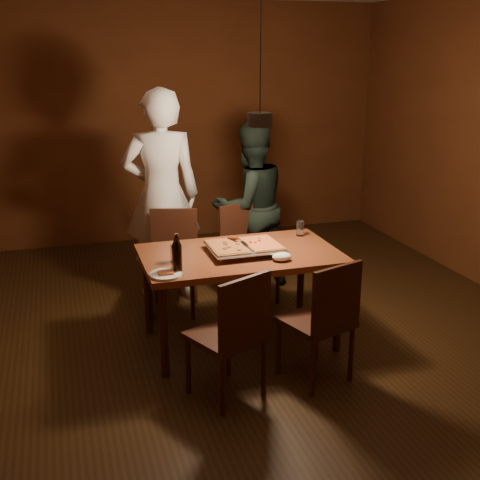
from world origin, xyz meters
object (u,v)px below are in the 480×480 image
object	(u,v)px
chair_far_left	(173,251)
chair_near_left	(234,326)
dining_table	(240,262)
diner_white	(162,195)
plate_slice	(166,274)
beer_bottle_a	(177,256)
pizza_tray	(245,249)
diner_dark	(250,207)
chair_far_right	(245,244)
beer_bottle_b	(177,252)
chair_near_right	(325,311)
pendant_lamp	(260,118)

from	to	relation	value
chair_far_left	chair_near_left	size ratio (longest dim) A/B	0.94
dining_table	diner_white	world-z (taller)	diner_white
plate_slice	diner_white	distance (m)	1.54
beer_bottle_a	diner_white	distance (m)	1.47
plate_slice	pizza_tray	bearing A→B (deg)	25.30
chair_near_left	diner_dark	distance (m)	2.08
diner_dark	plate_slice	bearing A→B (deg)	40.70
diner_white	dining_table	bearing A→B (deg)	114.63
chair_far_left	dining_table	bearing A→B (deg)	130.89
chair_near_left	diner_white	world-z (taller)	diner_white
chair_far_left	chair_far_right	xyz separation A→B (m)	(0.67, 0.00, 0.00)
dining_table	plate_slice	world-z (taller)	plate_slice
chair_far_right	beer_bottle_a	size ratio (longest dim) A/B	2.23
beer_bottle_b	chair_near_right	bearing A→B (deg)	-29.81
plate_slice	diner_dark	size ratio (longest dim) A/B	0.14
diner_dark	pendant_lamp	xyz separation A→B (m)	(-0.31, -1.15, 0.96)
beer_bottle_b	pendant_lamp	world-z (taller)	pendant_lamp
beer_bottle_b	diner_white	bearing A→B (deg)	84.11
chair_far_right	pendant_lamp	bearing A→B (deg)	62.33
pizza_tray	chair_near_left	bearing A→B (deg)	-109.41
diner_white	chair_far_left	bearing A→B (deg)	100.39
beer_bottle_a	plate_slice	world-z (taller)	beer_bottle_a
chair_near_right	chair_far_right	bearing A→B (deg)	73.74
chair_far_left	plate_slice	world-z (taller)	chair_far_left
dining_table	pendant_lamp	distance (m)	1.09
pizza_tray	diner_dark	size ratio (longest dim) A/B	0.34
chair_near_left	pizza_tray	distance (m)	0.88
plate_slice	pendant_lamp	world-z (taller)	pendant_lamp
dining_table	pizza_tray	distance (m)	0.10
chair_near_right	plate_slice	size ratio (longest dim) A/B	2.38
pizza_tray	pendant_lamp	bearing A→B (deg)	-0.06
dining_table	diner_white	bearing A→B (deg)	108.34
beer_bottle_a	diner_white	bearing A→B (deg)	84.04
chair_far_right	chair_near_right	xyz separation A→B (m)	(0.06, -1.59, 0.00)
chair_near_right	pendant_lamp	world-z (taller)	pendant_lamp
pizza_tray	diner_white	size ratio (longest dim) A/B	0.28
beer_bottle_b	plate_slice	bearing A→B (deg)	-140.70
dining_table	beer_bottle_a	bearing A→B (deg)	-152.02
diner_white	pizza_tray	bearing A→B (deg)	116.05
diner_dark	pendant_lamp	world-z (taller)	pendant_lamp
dining_table	diner_dark	size ratio (longest dim) A/B	0.93
chair_far_left	chair_near_right	world-z (taller)	same
dining_table	pizza_tray	xyz separation A→B (m)	(0.04, -0.01, 0.10)
diner_dark	pizza_tray	bearing A→B (deg)	57.35
chair_far_left	plate_slice	xyz separation A→B (m)	(-0.27, -1.15, 0.22)
chair_near_left	chair_near_right	size ratio (longest dim) A/B	1.05
chair_near_right	beer_bottle_a	bearing A→B (deg)	133.87
chair_near_right	beer_bottle_a	world-z (taller)	beer_bottle_a
dining_table	beer_bottle_b	world-z (taller)	beer_bottle_b
chair_far_left	pizza_tray	size ratio (longest dim) A/B	0.95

